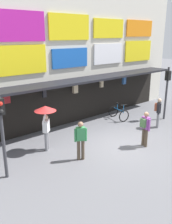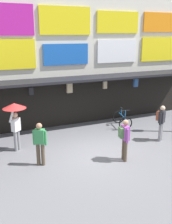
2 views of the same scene
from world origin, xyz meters
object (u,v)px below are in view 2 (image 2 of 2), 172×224
object	(u,v)px
pedestrian_in_black	(40,142)
pedestrian_in_yellow	(161,120)
pedestrian_with_umbrella	(15,113)
pedestrian_in_white	(125,137)
bicycle_parked	(122,119)

from	to	relation	value
pedestrian_in_black	pedestrian_in_yellow	xyz separation A→B (m)	(5.66, 0.15, 0.04)
pedestrian_in_yellow	pedestrian_with_umbrella	bearing A→B (deg)	166.25
pedestrian_in_white	pedestrian_with_umbrella	xyz separation A→B (m)	(-3.68, 2.60, 0.66)
bicycle_parked	pedestrian_with_umbrella	world-z (taller)	pedestrian_with_umbrella
bicycle_parked	pedestrian_in_yellow	size ratio (longest dim) A/B	0.76
bicycle_parked	pedestrian_in_black	distance (m)	5.64
bicycle_parked	pedestrian_in_white	bearing A→B (deg)	-119.83
pedestrian_in_yellow	bicycle_parked	bearing A→B (deg)	105.19
pedestrian_in_black	bicycle_parked	bearing A→B (deg)	26.42
bicycle_parked	pedestrian_with_umbrella	distance (m)	5.82
bicycle_parked	pedestrian_in_black	bearing A→B (deg)	-153.58
pedestrian_in_black	pedestrian_with_umbrella	xyz separation A→B (m)	(-0.60, 1.69, 0.69)
pedestrian_with_umbrella	pedestrian_in_black	bearing A→B (deg)	-70.31
pedestrian_in_white	pedestrian_in_yellow	distance (m)	2.80
bicycle_parked	pedestrian_in_yellow	xyz separation A→B (m)	(0.64, -2.35, 0.59)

